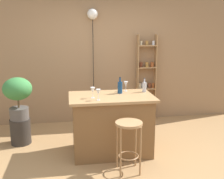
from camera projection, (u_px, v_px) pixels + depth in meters
The scene contains 13 objects.
ground at pixel (114, 160), 4.19m from camera, with size 12.00×12.00×0.00m, color #A37A4C.
back_wall at pixel (99, 56), 5.76m from camera, with size 6.40×0.10×2.80m, color #997551.
kitchen_counter at pixel (111, 124), 4.38m from camera, with size 1.31×0.81×0.94m.
bar_stool at pixel (129, 135), 3.76m from camera, with size 0.37×0.37×0.73m.
spice_shelf at pixel (146, 78), 5.88m from camera, with size 0.41×0.16×1.83m.
plant_stool at pixel (21, 131), 4.77m from camera, with size 0.34×0.34×0.45m, color #2D2823.
potted_plant at pixel (18, 94), 4.62m from camera, with size 0.48×0.43×0.72m.
bottle_soda_blue at pixel (120, 87), 4.41m from camera, with size 0.08×0.08×0.27m.
bottle_vinegar at pixel (144, 87), 4.50m from camera, with size 0.06×0.06×0.24m.
wine_glass_left at pixel (98, 92), 3.99m from camera, with size 0.07×0.07×0.16m.
wine_glass_center at pixel (93, 90), 4.11m from camera, with size 0.07×0.07×0.16m.
wine_glass_right at pixel (126, 84), 4.56m from camera, with size 0.07×0.07×0.16m.
pendant_globe_light at pixel (93, 16), 5.46m from camera, with size 0.22×0.22×2.34m.
Camera 1 is at (-0.65, -3.80, 1.98)m, focal length 44.25 mm.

